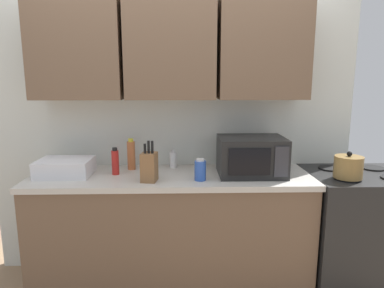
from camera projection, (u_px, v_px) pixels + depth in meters
wall_back_with_cabinets at (171, 83)px, 2.63m from camera, size 2.94×0.38×2.60m
counter_run at (172, 231)px, 2.61m from camera, size 2.07×0.63×0.90m
stove_range at (355, 230)px, 2.62m from camera, size 0.76×0.64×0.91m
kettle at (348, 167)px, 2.38m from camera, size 0.19×0.19×0.19m
microwave at (251, 156)px, 2.50m from camera, size 0.48×0.37×0.28m
dish_rack at (65, 167)px, 2.49m from camera, size 0.38×0.30×0.12m
knife_block at (149, 167)px, 2.34m from camera, size 0.12×0.13×0.29m
bottle_white_jar at (173, 160)px, 2.71m from camera, size 0.06×0.06×0.14m
bottle_blue_cleaner at (200, 170)px, 2.37m from camera, size 0.08×0.08×0.15m
bottle_red_sauce at (115, 162)px, 2.51m from camera, size 0.05×0.05×0.20m
bottle_spice_jar at (131, 155)px, 2.65m from camera, size 0.06×0.06×0.24m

